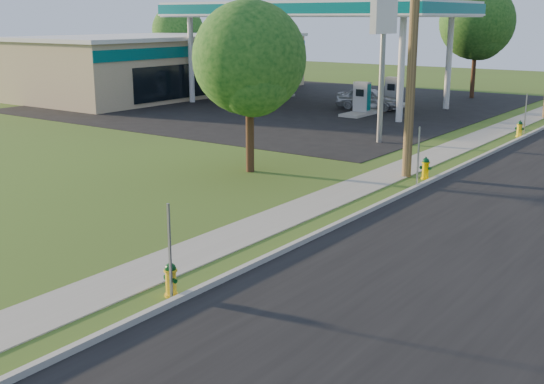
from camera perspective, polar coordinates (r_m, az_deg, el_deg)
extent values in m
cube|color=black|center=(16.65, 16.90, -5.51)|extent=(8.00, 120.00, 0.02)
cube|color=#ABA89C|center=(18.20, 4.98, -3.00)|extent=(0.15, 120.00, 0.15)
cube|color=gray|center=(19.13, 0.47, -2.26)|extent=(1.50, 120.00, 0.03)
cube|color=black|center=(45.15, 1.39, 7.44)|extent=(26.00, 28.00, 0.02)
cylinder|color=brown|center=(24.11, 11.74, 12.69)|extent=(0.32, 0.32, 9.80)
cube|color=gray|center=(13.67, -8.54, -5.00)|extent=(0.05, 0.04, 2.00)
cube|color=gray|center=(23.28, 12.14, 2.94)|extent=(0.05, 0.04, 2.00)
cube|color=gray|center=(34.67, 20.43, 6.06)|extent=(0.05, 0.04, 2.00)
cylinder|color=silver|center=(45.74, -6.78, 10.88)|extent=(0.36, 0.36, 5.50)
cylinder|color=silver|center=(50.79, -1.65, 11.31)|extent=(0.36, 0.36, 5.50)
cylinder|color=silver|center=(37.30, 10.75, 9.94)|extent=(0.36, 0.36, 5.50)
cylinder|color=silver|center=(43.35, 14.56, 10.33)|extent=(0.36, 0.36, 5.50)
cube|color=silver|center=(43.71, 3.68, 14.98)|extent=(18.00, 9.00, 0.90)
cube|color=#016264|center=(43.71, 3.68, 14.98)|extent=(18.15, 9.15, 0.63)
cube|color=silver|center=(43.71, 3.67, 14.57)|extent=(18.18, 9.18, 0.10)
cube|color=#ABA89C|center=(45.02, -2.71, 7.50)|extent=(1.20, 3.20, 0.18)
cube|color=#9EA0A3|center=(44.91, -2.72, 8.72)|extent=(0.90, 0.50, 1.70)
cube|color=#016264|center=(44.91, -2.72, 8.72)|extent=(0.94, 0.40, 1.50)
cube|color=black|center=(44.68, -2.95, 9.01)|extent=(0.50, 0.02, 0.40)
cube|color=#ABA89C|center=(40.08, 7.48, 6.54)|extent=(1.20, 3.20, 0.18)
cube|color=#9EA0A3|center=(39.96, 7.53, 7.90)|extent=(0.90, 0.50, 1.70)
cube|color=#016264|center=(39.96, 7.53, 7.90)|extent=(0.94, 0.40, 1.50)
cube|color=black|center=(39.70, 7.35, 8.23)|extent=(0.50, 0.02, 0.40)
cube|color=#ABA89C|center=(48.19, 0.28, 7.98)|extent=(1.20, 3.20, 0.18)
cube|color=#9EA0A3|center=(48.09, 0.28, 9.11)|extent=(0.90, 0.50, 1.70)
cube|color=#016264|center=(48.09, 0.28, 9.11)|extent=(0.94, 0.40, 1.50)
cube|color=black|center=(47.85, 0.09, 9.39)|extent=(0.50, 0.02, 0.40)
cube|color=#ABA89C|center=(43.61, 10.02, 7.08)|extent=(1.20, 3.20, 0.18)
cube|color=#9EA0A3|center=(43.50, 10.07, 8.33)|extent=(0.90, 0.50, 1.70)
cube|color=#016264|center=(43.50, 10.07, 8.33)|extent=(0.94, 0.40, 1.50)
cube|color=black|center=(43.23, 9.93, 8.63)|extent=(0.50, 0.02, 0.40)
cube|color=tan|center=(51.95, -8.81, 10.39)|extent=(10.00, 22.00, 4.00)
cube|color=#016264|center=(48.50, -4.54, 11.78)|extent=(0.06, 22.00, 0.70)
cube|color=black|center=(48.61, -4.49, 9.54)|extent=(0.06, 16.06, 2.20)
cube|color=silver|center=(51.85, -8.90, 12.73)|extent=(10.40, 22.40, 0.25)
cylinder|color=gray|center=(30.89, 9.13, 8.66)|extent=(0.24, 0.24, 5.00)
cube|color=silver|center=(30.75, 9.38, 14.79)|extent=(0.30, 2.00, 2.00)
cylinder|color=#3B2818|center=(24.78, -1.86, 5.30)|extent=(0.30, 0.30, 3.16)
sphere|color=#114213|center=(24.51, -1.91, 11.15)|extent=(4.04, 4.04, 4.04)
sphere|color=#114213|center=(24.07, -1.58, 9.58)|extent=(2.78, 2.78, 2.78)
cylinder|color=#3B2818|center=(49.94, 16.51, 9.82)|extent=(0.30, 0.30, 3.99)
sphere|color=#114213|center=(49.82, 16.78, 13.47)|extent=(5.11, 5.11, 5.11)
sphere|color=#114213|center=(49.41, 17.03, 12.52)|extent=(3.51, 3.51, 3.51)
cylinder|color=#3B2818|center=(60.04, -7.79, 10.67)|extent=(0.30, 0.30, 3.40)
sphere|color=#114213|center=(59.93, -7.88, 13.26)|extent=(4.35, 4.35, 4.35)
sphere|color=#114213|center=(59.45, -7.77, 12.60)|extent=(2.99, 2.99, 2.99)
cylinder|color=yellow|center=(14.16, -8.41, -8.51)|extent=(0.28, 0.28, 0.06)
cylinder|color=yellow|center=(14.06, -8.45, -7.49)|extent=(0.22, 0.22, 0.60)
cylinder|color=yellow|center=(13.96, -8.49, -6.50)|extent=(0.28, 0.28, 0.04)
sphere|color=#053810|center=(13.95, -8.49, -6.35)|extent=(0.23, 0.23, 0.23)
cylinder|color=#053810|center=(13.91, -8.51, -5.89)|extent=(0.05, 0.05, 0.06)
cylinder|color=#053810|center=(13.96, -8.96, -7.31)|extent=(0.14, 0.15, 0.11)
cylinder|color=#053810|center=(14.14, -8.75, -7.02)|extent=(0.12, 0.11, 0.09)
cylinder|color=#053810|center=(13.91, -8.17, -7.36)|extent=(0.12, 0.11, 0.09)
cylinder|color=#FDC700|center=(24.47, 12.67, 1.14)|extent=(0.30, 0.30, 0.06)
cylinder|color=#FDC700|center=(24.41, 12.71, 1.79)|extent=(0.23, 0.23, 0.63)
cylinder|color=#FDC700|center=(24.36, 12.75, 2.42)|extent=(0.30, 0.30, 0.04)
sphere|color=#053D1A|center=(24.35, 12.75, 2.52)|extent=(0.24, 0.24, 0.24)
cylinder|color=#053D1A|center=(24.32, 12.77, 2.81)|extent=(0.05, 0.05, 0.06)
cylinder|color=#053D1A|center=(24.26, 12.58, 1.92)|extent=(0.12, 0.13, 0.12)
cylinder|color=#053D1A|center=(24.45, 12.41, 2.03)|extent=(0.11, 0.10, 0.09)
cylinder|color=#053D1A|center=(24.34, 13.04, 1.94)|extent=(0.11, 0.10, 0.09)
cylinder|color=yellow|center=(34.37, 19.95, 4.40)|extent=(0.30, 0.30, 0.06)
cylinder|color=yellow|center=(34.33, 19.99, 4.87)|extent=(0.23, 0.23, 0.64)
cylinder|color=yellow|center=(34.29, 20.03, 5.32)|extent=(0.30, 0.30, 0.04)
sphere|color=#0B3617|center=(34.28, 20.04, 5.39)|extent=(0.24, 0.24, 0.24)
cylinder|color=#0B3617|center=(34.26, 20.06, 5.60)|extent=(0.05, 0.05, 0.06)
cylinder|color=#0B3617|center=(34.17, 19.93, 4.98)|extent=(0.12, 0.13, 0.12)
cylinder|color=#0B3617|center=(34.36, 19.77, 5.04)|extent=(0.11, 0.10, 0.10)
cylinder|color=#0B3617|center=(34.27, 20.24, 4.97)|extent=(0.11, 0.10, 0.10)
imported|color=silver|center=(42.53, 8.11, 7.76)|extent=(4.12, 2.05, 1.35)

